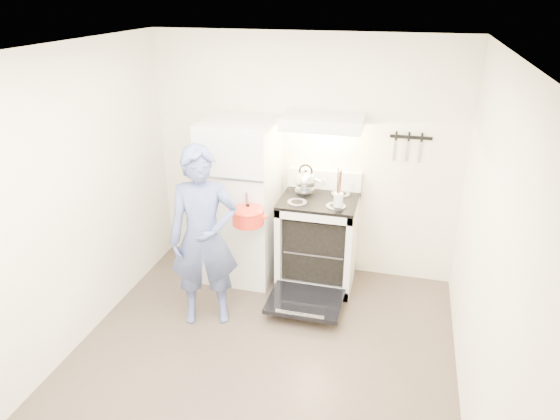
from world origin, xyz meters
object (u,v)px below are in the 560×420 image
object	(u,v)px
refrigerator	(241,201)
tea_kettle	(306,179)
person	(204,238)
dutch_oven	(248,217)
stove_body	(318,242)

from	to	relation	value
refrigerator	tea_kettle	bearing A→B (deg)	10.24
person	dutch_oven	size ratio (longest dim) A/B	4.57
refrigerator	tea_kettle	xyz separation A→B (m)	(0.65, 0.12, 0.26)
dutch_oven	person	bearing A→B (deg)	-125.80
refrigerator	stove_body	world-z (taller)	refrigerator
stove_body	person	size ratio (longest dim) A/B	0.55
stove_body	dutch_oven	world-z (taller)	dutch_oven
refrigerator	stove_body	bearing A→B (deg)	1.77
dutch_oven	stove_body	bearing A→B (deg)	40.57
refrigerator	stove_body	xyz separation A→B (m)	(0.81, 0.02, -0.39)
tea_kettle	stove_body	bearing A→B (deg)	-29.66
tea_kettle	refrigerator	bearing A→B (deg)	-169.76
refrigerator	person	xyz separation A→B (m)	(-0.06, -0.87, -0.01)
person	stove_body	bearing A→B (deg)	26.32
person	refrigerator	bearing A→B (deg)	66.62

